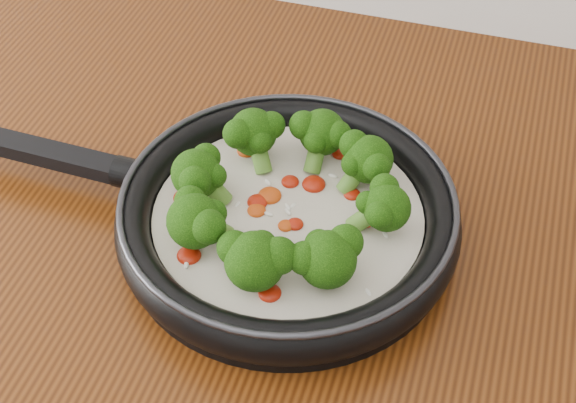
% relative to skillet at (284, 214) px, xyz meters
% --- Properties ---
extents(skillet, '(0.51, 0.34, 0.09)m').
position_rel_skillet_xyz_m(skillet, '(0.00, 0.00, 0.00)').
color(skillet, black).
rests_on(skillet, counter).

